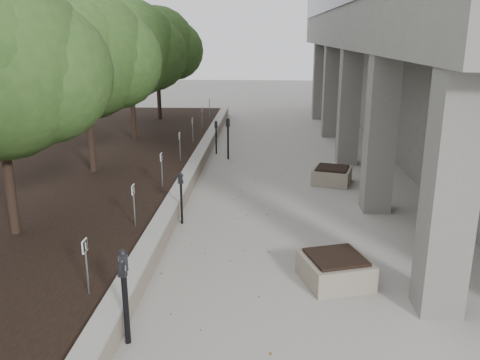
% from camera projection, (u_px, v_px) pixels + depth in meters
% --- Properties ---
extents(ground, '(90.00, 90.00, 0.00)m').
position_uv_depth(ground, '(231.00, 337.00, 7.66)').
color(ground, '#9D9890').
rests_on(ground, ground).
extents(retaining_wall, '(0.39, 26.00, 0.50)m').
position_uv_depth(retaining_wall, '(194.00, 169.00, 16.31)').
color(retaining_wall, gray).
rests_on(retaining_wall, ground).
extents(planting_bed, '(7.00, 26.00, 0.40)m').
position_uv_depth(planting_bed, '(84.00, 169.00, 16.51)').
color(planting_bed, black).
rests_on(planting_bed, ground).
extents(crabapple_tree_3, '(4.60, 4.00, 5.44)m').
position_uv_depth(crabapple_tree_3, '(86.00, 82.00, 14.69)').
color(crabapple_tree_3, '#294A1C').
rests_on(crabapple_tree_3, planting_bed).
extents(crabapple_tree_4, '(4.60, 4.00, 5.44)m').
position_uv_depth(crabapple_tree_4, '(131.00, 70.00, 19.49)').
color(crabapple_tree_4, '#294A1C').
rests_on(crabapple_tree_4, planting_bed).
extents(crabapple_tree_5, '(4.60, 4.00, 5.44)m').
position_uv_depth(crabapple_tree_5, '(157.00, 63.00, 24.28)').
color(crabapple_tree_5, '#294A1C').
rests_on(crabapple_tree_5, planting_bed).
extents(parking_sign_2, '(0.04, 0.22, 0.96)m').
position_uv_depth(parking_sign_2, '(87.00, 267.00, 8.01)').
color(parking_sign_2, black).
rests_on(parking_sign_2, planting_bed).
extents(parking_sign_3, '(0.04, 0.22, 0.96)m').
position_uv_depth(parking_sign_3, '(134.00, 206.00, 10.89)').
color(parking_sign_3, black).
rests_on(parking_sign_3, planting_bed).
extents(parking_sign_4, '(0.04, 0.22, 0.96)m').
position_uv_depth(parking_sign_4, '(162.00, 170.00, 13.76)').
color(parking_sign_4, black).
rests_on(parking_sign_4, planting_bed).
extents(parking_sign_5, '(0.04, 0.22, 0.96)m').
position_uv_depth(parking_sign_5, '(180.00, 147.00, 16.64)').
color(parking_sign_5, black).
rests_on(parking_sign_5, planting_bed).
extents(parking_sign_6, '(0.04, 0.22, 0.96)m').
position_uv_depth(parking_sign_6, '(193.00, 130.00, 19.52)').
color(parking_sign_6, black).
rests_on(parking_sign_6, planting_bed).
extents(parking_sign_7, '(0.04, 0.22, 0.96)m').
position_uv_depth(parking_sign_7, '(202.00, 118.00, 22.39)').
color(parking_sign_7, black).
rests_on(parking_sign_7, planting_bed).
extents(parking_sign_8, '(0.04, 0.22, 0.96)m').
position_uv_depth(parking_sign_8, '(209.00, 108.00, 25.27)').
color(parking_sign_8, black).
rests_on(parking_sign_8, planting_bed).
extents(parking_meter_1, '(0.15, 0.12, 1.40)m').
position_uv_depth(parking_meter_1, '(125.00, 302.00, 7.33)').
color(parking_meter_1, black).
rests_on(parking_meter_1, ground).
extents(parking_meter_2, '(0.18, 0.15, 1.52)m').
position_uv_depth(parking_meter_2, '(126.00, 297.00, 7.32)').
color(parking_meter_2, black).
rests_on(parking_meter_2, ground).
extents(parking_meter_3, '(0.14, 0.11, 1.30)m').
position_uv_depth(parking_meter_3, '(181.00, 198.00, 12.10)').
color(parking_meter_3, black).
rests_on(parking_meter_3, ground).
extents(parking_meter_4, '(0.17, 0.13, 1.55)m').
position_uv_depth(parking_meter_4, '(228.00, 139.00, 18.41)').
color(parking_meter_4, black).
rests_on(parking_meter_4, ground).
extents(parking_meter_5, '(0.15, 0.12, 1.30)m').
position_uv_depth(parking_meter_5, '(216.00, 137.00, 19.25)').
color(parking_meter_5, black).
rests_on(parking_meter_5, ground).
extents(planter_front, '(1.44, 1.44, 0.54)m').
position_uv_depth(planter_front, '(335.00, 269.00, 9.31)').
color(planter_front, gray).
rests_on(planter_front, ground).
extents(planter_back, '(1.37, 1.37, 0.52)m').
position_uv_depth(planter_back, '(332.00, 175.00, 15.55)').
color(planter_back, gray).
rests_on(planter_back, ground).
extents(berry_scatter, '(3.30, 14.10, 0.02)m').
position_uv_depth(berry_scatter, '(241.00, 220.00, 12.46)').
color(berry_scatter, maroon).
rests_on(berry_scatter, ground).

